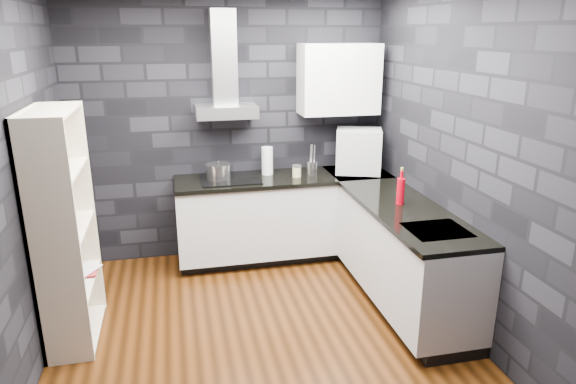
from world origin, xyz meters
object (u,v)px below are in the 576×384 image
object	(u,v)px
bookshelf	(64,229)
fruit_bowl	(60,232)
storage_jar	(297,172)
glass_vase	(267,161)
appliance_garage	(358,151)
utensil_crock	(312,168)
pot	(219,172)
red_bottle	(401,191)

from	to	relation	value
bookshelf	fruit_bowl	world-z (taller)	bookshelf
storage_jar	bookshelf	xyz separation A→B (m)	(-2.04, -1.01, -0.05)
storage_jar	fruit_bowl	distance (m)	2.35
bookshelf	storage_jar	bearing A→B (deg)	41.61
glass_vase	appliance_garage	world-z (taller)	appliance_garage
appliance_garage	utensil_crock	bearing A→B (deg)	-158.89
bookshelf	fruit_bowl	size ratio (longest dim) A/B	7.84
fruit_bowl	pot	bearing A→B (deg)	44.20
utensil_crock	red_bottle	bearing A→B (deg)	-65.21
utensil_crock	fruit_bowl	distance (m)	2.51
glass_vase	storage_jar	bearing A→B (deg)	-32.54
glass_vase	bookshelf	distance (m)	2.13
glass_vase	red_bottle	bearing A→B (deg)	-52.13
bookshelf	glass_vase	bearing A→B (deg)	49.02
appliance_garage	red_bottle	size ratio (longest dim) A/B	2.01
red_bottle	appliance_garage	bearing A→B (deg)	89.32
storage_jar	red_bottle	distance (m)	1.22
pot	glass_vase	size ratio (longest dim) A/B	0.83
pot	glass_vase	world-z (taller)	glass_vase
red_bottle	utensil_crock	bearing A→B (deg)	114.79
glass_vase	bookshelf	xyz separation A→B (m)	(-1.77, -1.19, -0.14)
red_bottle	fruit_bowl	world-z (taller)	red_bottle
storage_jar	appliance_garage	size ratio (longest dim) A/B	0.24
storage_jar	fruit_bowl	size ratio (longest dim) A/B	0.47
pot	bookshelf	distance (m)	1.66
storage_jar	red_bottle	size ratio (longest dim) A/B	0.48
storage_jar	red_bottle	bearing A→B (deg)	-57.19
pot	storage_jar	xyz separation A→B (m)	(0.78, -0.06, -0.03)
fruit_bowl	bookshelf	bearing A→B (deg)	90.00
utensil_crock	appliance_garage	distance (m)	0.53
red_bottle	pot	bearing A→B (deg)	143.04
appliance_garage	pot	bearing A→B (deg)	-160.72
storage_jar	utensil_crock	xyz separation A→B (m)	(0.17, 0.04, 0.02)
appliance_garage	bookshelf	size ratio (longest dim) A/B	0.25
appliance_garage	storage_jar	bearing A→B (deg)	-156.04
pot	red_bottle	size ratio (longest dim) A/B	1.05
red_bottle	fruit_bowl	distance (m)	2.70
glass_vase	red_bottle	xyz separation A→B (m)	(0.93, -1.20, -0.03)
bookshelf	utensil_crock	bearing A→B (deg)	40.62
red_bottle	storage_jar	bearing A→B (deg)	122.81
utensil_crock	appliance_garage	bearing A→B (deg)	1.33
storage_jar	bookshelf	world-z (taller)	bookshelf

